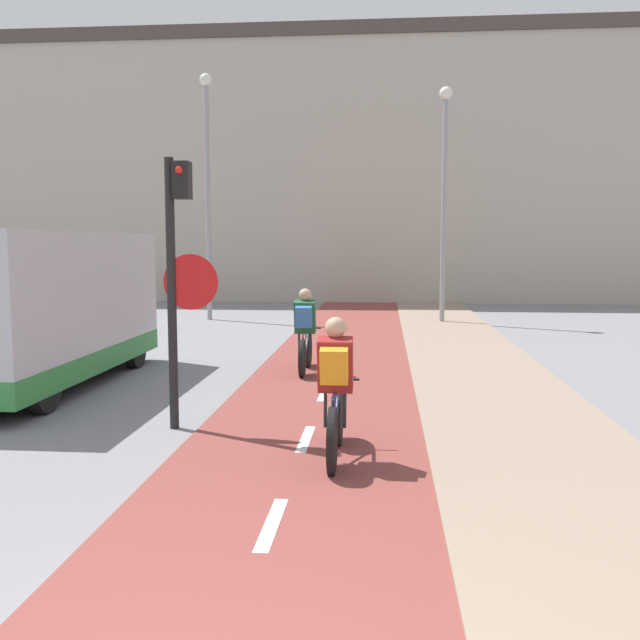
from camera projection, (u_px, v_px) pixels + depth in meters
name	position (u px, v px, depth m)	size (l,w,h in m)	color
building_row_background	(363.00, 171.00, 28.93)	(60.00, 5.20, 10.34)	#B2A899
traffic_light_pole	(178.00, 263.00, 8.51)	(0.67, 0.25, 3.27)	black
street_lamp_far	(207.00, 172.00, 20.68)	(0.36, 0.36, 7.10)	gray
street_lamp_sidewalk	(444.00, 180.00, 19.82)	(0.36, 0.36, 6.54)	gray
cyclist_near	(335.00, 393.00, 7.37)	(0.46, 1.69, 1.51)	black
cyclist_far	(305.00, 333.00, 12.36)	(0.46, 1.64, 1.48)	black
van	(37.00, 311.00, 11.19)	(2.10, 5.40, 2.43)	#B7B7BC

